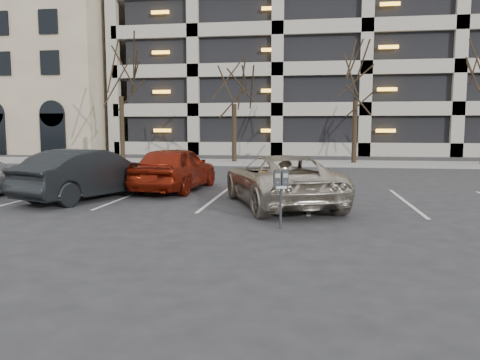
{
  "coord_description": "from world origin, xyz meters",
  "views": [
    {
      "loc": [
        1.36,
        -11.62,
        2.16
      ],
      "look_at": [
        -0.04,
        -1.98,
        1.06
      ],
      "focal_mm": 35.0,
      "sensor_mm": 36.0,
      "label": 1
    }
  ],
  "objects_px": {
    "tree_a": "(120,55)",
    "suv_silver": "(280,180)",
    "tree_b": "(234,67)",
    "car_red": "(175,168)",
    "parking_meter": "(281,184)",
    "tree_c": "(357,60)",
    "car_dark": "(89,174)"
  },
  "relations": [
    {
      "from": "car_dark",
      "to": "tree_c",
      "type": "bearing_deg",
      "value": -100.91
    },
    {
      "from": "suv_silver",
      "to": "car_red",
      "type": "distance_m",
      "value": 4.51
    },
    {
      "from": "parking_meter",
      "to": "car_red",
      "type": "bearing_deg",
      "value": 108.43
    },
    {
      "from": "tree_c",
      "to": "car_red",
      "type": "distance_m",
      "value": 15.05
    },
    {
      "from": "tree_a",
      "to": "tree_c",
      "type": "height_order",
      "value": "tree_a"
    },
    {
      "from": "tree_a",
      "to": "suv_silver",
      "type": "bearing_deg",
      "value": -54.26
    },
    {
      "from": "tree_a",
      "to": "parking_meter",
      "type": "distance_m",
      "value": 21.55
    },
    {
      "from": "tree_c",
      "to": "parking_meter",
      "type": "relative_size",
      "value": 6.56
    },
    {
      "from": "tree_c",
      "to": "suv_silver",
      "type": "relative_size",
      "value": 1.48
    },
    {
      "from": "car_red",
      "to": "parking_meter",
      "type": "bearing_deg",
      "value": 130.43
    },
    {
      "from": "tree_b",
      "to": "suv_silver",
      "type": "distance_m",
      "value": 15.98
    },
    {
      "from": "tree_a",
      "to": "car_dark",
      "type": "distance_m",
      "value": 16.24
    },
    {
      "from": "tree_c",
      "to": "parking_meter",
      "type": "xyz_separation_m",
      "value": [
        -3.19,
        -17.81,
        -4.97
      ]
    },
    {
      "from": "suv_silver",
      "to": "car_red",
      "type": "bearing_deg",
      "value": -54.62
    },
    {
      "from": "tree_b",
      "to": "car_red",
      "type": "xyz_separation_m",
      "value": [
        -0.11,
        -12.22,
        -4.89
      ]
    },
    {
      "from": "tree_b",
      "to": "suv_silver",
      "type": "bearing_deg",
      "value": -76.23
    },
    {
      "from": "car_dark",
      "to": "suv_silver",
      "type": "bearing_deg",
      "value": -161.92
    },
    {
      "from": "suv_silver",
      "to": "tree_a",
      "type": "bearing_deg",
      "value": -74.61
    },
    {
      "from": "tree_c",
      "to": "car_dark",
      "type": "distance_m",
      "value": 17.84
    },
    {
      "from": "tree_b",
      "to": "parking_meter",
      "type": "relative_size",
      "value": 6.26
    },
    {
      "from": "tree_a",
      "to": "tree_b",
      "type": "relative_size",
      "value": 1.14
    },
    {
      "from": "suv_silver",
      "to": "tree_c",
      "type": "bearing_deg",
      "value": -123.27
    },
    {
      "from": "car_dark",
      "to": "car_red",
      "type": "bearing_deg",
      "value": -111.61
    },
    {
      "from": "tree_a",
      "to": "suv_silver",
      "type": "height_order",
      "value": "tree_a"
    },
    {
      "from": "tree_b",
      "to": "tree_a",
      "type": "bearing_deg",
      "value": 180.0
    },
    {
      "from": "parking_meter",
      "to": "suv_silver",
      "type": "relative_size",
      "value": 0.23
    },
    {
      "from": "parking_meter",
      "to": "car_red",
      "type": "xyz_separation_m",
      "value": [
        -3.92,
        5.59,
        -0.2
      ]
    },
    {
      "from": "tree_c",
      "to": "suv_silver",
      "type": "distance_m",
      "value": 16.01
    },
    {
      "from": "tree_a",
      "to": "car_dark",
      "type": "bearing_deg",
      "value": -71.42
    },
    {
      "from": "tree_b",
      "to": "car_dark",
      "type": "distance_m",
      "value": 15.37
    },
    {
      "from": "tree_a",
      "to": "car_red",
      "type": "bearing_deg",
      "value": -60.57
    },
    {
      "from": "tree_a",
      "to": "suv_silver",
      "type": "xyz_separation_m",
      "value": [
        10.62,
        -14.75,
        -5.78
      ]
    }
  ]
}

